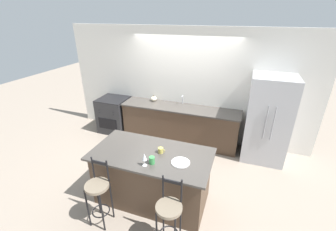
# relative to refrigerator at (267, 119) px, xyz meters

# --- Properties ---
(ground_plane) EXTENTS (18.00, 18.00, 0.00)m
(ground_plane) POSITION_rel_refrigerator_xyz_m (-1.92, -0.29, -0.93)
(ground_plane) COLOR gray
(wall_back) EXTENTS (6.00, 0.07, 2.70)m
(wall_back) POSITION_rel_refrigerator_xyz_m (-1.92, 0.40, 0.42)
(wall_back) COLOR silver
(wall_back) RESTS_ON ground_plane
(back_counter) EXTENTS (2.82, 0.67, 0.91)m
(back_counter) POSITION_rel_refrigerator_xyz_m (-1.92, 0.08, -0.47)
(back_counter) COLOR #4C3828
(back_counter) RESTS_ON ground_plane
(sink_faucet) EXTENTS (0.02, 0.13, 0.22)m
(sink_faucet) POSITION_rel_refrigerator_xyz_m (-1.92, 0.28, 0.13)
(sink_faucet) COLOR #ADAFB5
(sink_faucet) RESTS_ON back_counter
(kitchen_island) EXTENTS (1.91, 0.98, 0.94)m
(kitchen_island) POSITION_rel_refrigerator_xyz_m (-1.79, -1.95, -0.45)
(kitchen_island) COLOR #4C3828
(kitchen_island) RESTS_ON ground_plane
(refrigerator) EXTENTS (0.85, 0.78, 1.85)m
(refrigerator) POSITION_rel_refrigerator_xyz_m (0.00, 0.00, 0.00)
(refrigerator) COLOR #BCBCC1
(refrigerator) RESTS_ON ground_plane
(oven_range) EXTENTS (0.73, 0.72, 0.92)m
(oven_range) POSITION_rel_refrigerator_xyz_m (-3.74, 0.03, -0.47)
(oven_range) COLOR #28282B
(oven_range) RESTS_ON ground_plane
(bar_stool_near) EXTENTS (0.35, 0.35, 1.08)m
(bar_stool_near) POSITION_rel_refrigerator_xyz_m (-2.34, -2.65, -0.34)
(bar_stool_near) COLOR black
(bar_stool_near) RESTS_ON ground_plane
(bar_stool_far) EXTENTS (0.35, 0.35, 1.08)m
(bar_stool_far) POSITION_rel_refrigerator_xyz_m (-1.24, -2.68, -0.34)
(bar_stool_far) COLOR black
(bar_stool_far) RESTS_ON ground_plane
(dinner_plate) EXTENTS (0.28, 0.28, 0.02)m
(dinner_plate) POSITION_rel_refrigerator_xyz_m (-1.28, -2.04, 0.02)
(dinner_plate) COLOR white
(dinner_plate) RESTS_ON kitchen_island
(wine_glass) EXTENTS (0.07, 0.07, 0.21)m
(wine_glass) POSITION_rel_refrigerator_xyz_m (-1.75, -2.27, 0.16)
(wine_glass) COLOR white
(wine_glass) RESTS_ON kitchen_island
(coffee_mug) EXTENTS (0.11, 0.08, 0.09)m
(coffee_mug) POSITION_rel_refrigerator_xyz_m (-1.65, -1.89, 0.05)
(coffee_mug) COLOR #C1B251
(coffee_mug) RESTS_ON kitchen_island
(tumbler_cup) EXTENTS (0.09, 0.09, 0.11)m
(tumbler_cup) POSITION_rel_refrigerator_xyz_m (-1.68, -2.19, 0.07)
(tumbler_cup) COLOR #3D934C
(tumbler_cup) RESTS_ON kitchen_island
(pumpkin_decoration) EXTENTS (0.15, 0.15, 0.14)m
(pumpkin_decoration) POSITION_rel_refrigerator_xyz_m (-2.66, 0.23, 0.05)
(pumpkin_decoration) COLOR beige
(pumpkin_decoration) RESTS_ON back_counter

